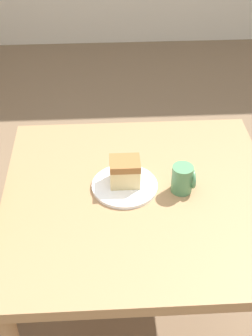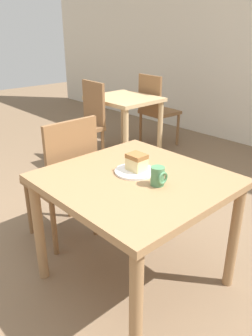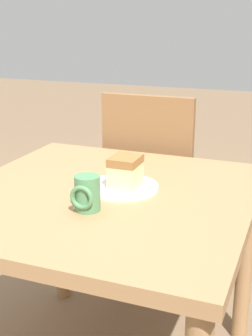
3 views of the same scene
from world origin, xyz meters
name	(u,v)px [view 1 (image 1 of 3)]	position (x,y,z in m)	size (l,w,h in m)	color
dining_table_near	(139,216)	(0.04, 0.14, 0.60)	(0.92, 0.89, 0.70)	#9E754C
plate	(125,186)	(-0.01, 0.18, 0.71)	(0.22, 0.22, 0.01)	white
cake_slice	(125,172)	(-0.01, 0.19, 0.76)	(0.10, 0.09, 0.09)	#E5CC89
coffee_mug	(183,179)	(0.18, 0.16, 0.75)	(0.08, 0.07, 0.10)	#4C8456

